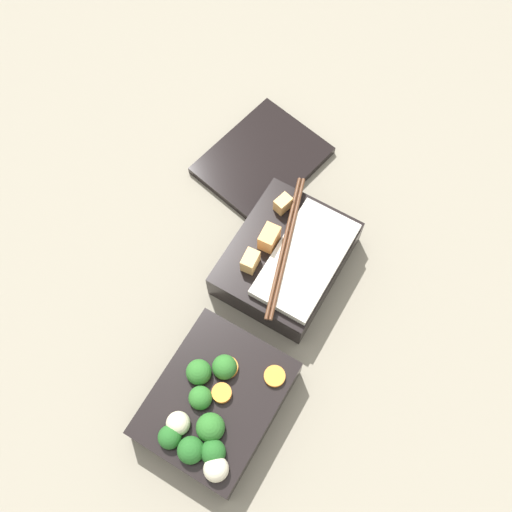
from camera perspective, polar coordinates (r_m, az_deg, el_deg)
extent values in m
plane|color=gray|center=(0.81, -0.99, -7.06)|extent=(3.00, 3.00, 0.00)
cube|color=black|center=(0.76, -3.80, -13.64)|extent=(0.18, 0.14, 0.05)
sphere|color=#2D7028|center=(0.72, -4.36, -15.97)|extent=(0.03, 0.03, 0.03)
sphere|color=#2D7028|center=(0.73, -5.32, -13.30)|extent=(0.03, 0.03, 0.03)
sphere|color=#236023|center=(0.72, -4.11, -18.13)|extent=(0.03, 0.03, 0.03)
sphere|color=#236023|center=(0.72, -6.24, -17.90)|extent=(0.03, 0.03, 0.03)
sphere|color=#2D7028|center=(0.74, -5.48, -10.95)|extent=(0.03, 0.03, 0.03)
sphere|color=#2D7028|center=(0.73, -3.02, -10.52)|extent=(0.03, 0.03, 0.03)
sphere|color=#236023|center=(0.73, -8.03, -16.82)|extent=(0.03, 0.03, 0.03)
cylinder|color=orange|center=(0.73, -3.29, -12.90)|extent=(0.03, 0.03, 0.01)
cylinder|color=orange|center=(0.74, 1.78, -11.37)|extent=(0.03, 0.03, 0.01)
cylinder|color=orange|center=(0.74, -2.74, -10.54)|extent=(0.03, 0.03, 0.01)
sphere|color=beige|center=(0.73, -7.68, -15.38)|extent=(0.03, 0.03, 0.03)
sphere|color=beige|center=(0.72, -3.82, -19.58)|extent=(0.03, 0.03, 0.03)
cube|color=black|center=(0.82, 2.77, -0.20)|extent=(0.18, 0.14, 0.05)
cube|color=silver|center=(0.78, 4.77, -0.30)|extent=(0.16, 0.08, 0.01)
cube|color=#EAB266|center=(0.77, -0.55, -0.49)|extent=(0.03, 0.02, 0.03)
cube|color=#F4A356|center=(0.78, 1.26, 1.74)|extent=(0.03, 0.02, 0.03)
cube|color=#EAB266|center=(0.81, 2.57, 4.99)|extent=(0.03, 0.02, 0.02)
cylinder|color=#56331E|center=(0.78, 3.15, 0.91)|extent=(0.20, 0.07, 0.01)
cylinder|color=#56331E|center=(0.78, 2.65, 1.02)|extent=(0.20, 0.07, 0.01)
cube|color=black|center=(0.91, 0.61, 9.09)|extent=(0.20, 0.17, 0.01)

